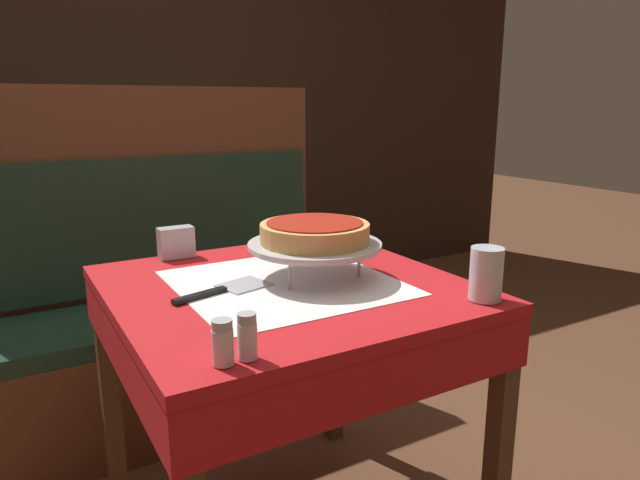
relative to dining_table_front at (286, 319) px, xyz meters
The scene contains 12 objects.
dining_table_front is the anchor object (origin of this frame).
dining_table_rear 1.64m from the dining_table_front, 80.37° to the left, with size 0.72×0.72×0.78m.
booth_bench 0.89m from the dining_table_front, 96.19° to the left, with size 1.37×0.48×1.27m.
back_wall_panel 2.20m from the dining_table_front, 90.00° to the left, with size 6.00×0.04×2.40m, color black.
pizza_pan_stand 0.20m from the dining_table_front, ahead, with size 0.34×0.34×0.09m.
deep_dish_pizza 0.24m from the dining_table_front, ahead, with size 0.28×0.28×0.05m.
pizza_server 0.19m from the dining_table_front, behind, with size 0.26×0.12×0.01m.
water_glass_near 0.51m from the dining_table_front, 45.45° to the right, with size 0.08×0.08×0.12m.
salt_shaker 0.49m from the dining_table_front, 129.87° to the right, with size 0.04×0.04×0.08m.
pepper_shaker 0.46m from the dining_table_front, 125.31° to the right, with size 0.04×0.04×0.08m.
napkin_holder 0.43m from the dining_table_front, 113.91° to the left, with size 0.10×0.05×0.09m.
condiment_caddy 1.58m from the dining_table_front, 82.90° to the left, with size 0.12×0.12×0.19m.
Camera 1 is at (-0.61, -1.23, 1.21)m, focal length 32.00 mm.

